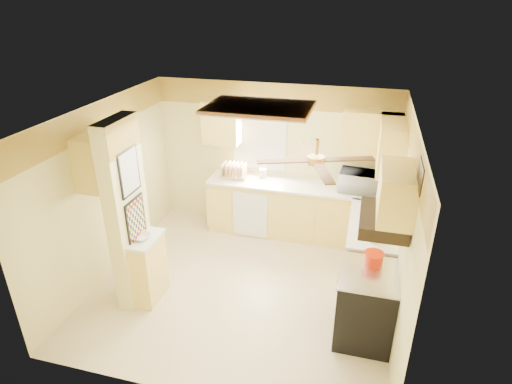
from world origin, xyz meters
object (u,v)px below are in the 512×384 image
(dutch_oven, at_px, (374,258))
(kettle, at_px, (375,236))
(microwave, at_px, (359,181))
(bowl, at_px, (141,237))
(stove, at_px, (365,305))

(dutch_oven, bearing_deg, kettle, 89.30)
(dutch_oven, distance_m, kettle, 0.46)
(microwave, relative_size, dutch_oven, 2.56)
(microwave, bearing_deg, kettle, 104.74)
(microwave, distance_m, dutch_oven, 1.98)
(dutch_oven, height_order, kettle, kettle)
(microwave, height_order, kettle, microwave)
(bowl, relative_size, kettle, 1.18)
(stove, height_order, microwave, microwave)
(bowl, bearing_deg, kettle, 13.27)
(stove, relative_size, kettle, 4.65)
(stove, distance_m, kettle, 0.87)
(microwave, distance_m, bowl, 3.41)
(dutch_oven, xyz_separation_m, kettle, (0.01, 0.46, 0.04))
(microwave, bearing_deg, dutch_oven, 102.18)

